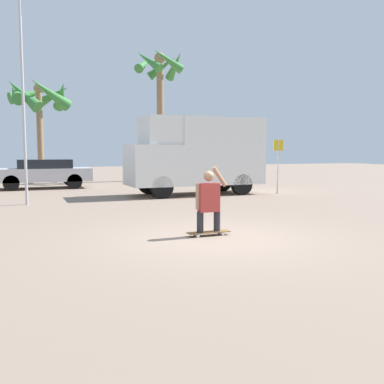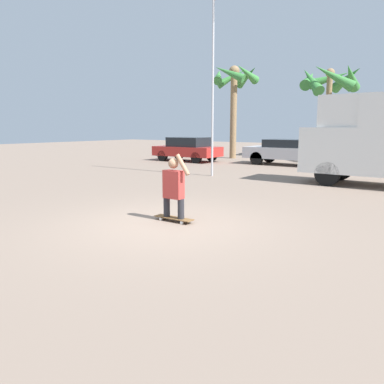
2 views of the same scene
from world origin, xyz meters
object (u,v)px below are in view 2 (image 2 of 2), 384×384
(palm_tree_center_background, at_px, (330,81))
(flagpole, at_px, (214,68))
(palm_tree_far_left, at_px, (234,84))
(person_skateboarder, at_px, (173,185))
(parked_car_silver, at_px, (287,151))
(skateboard, at_px, (174,218))
(parked_car_red, at_px, (187,149))

(palm_tree_center_background, distance_m, flagpole, 12.60)
(palm_tree_center_background, height_order, palm_tree_far_left, palm_tree_center_background)
(palm_tree_far_left, height_order, flagpole, flagpole)
(person_skateboarder, distance_m, parked_car_silver, 13.44)
(palm_tree_far_left, bearing_deg, skateboard, -65.14)
(parked_car_silver, bearing_deg, flagpole, -97.22)
(person_skateboarder, relative_size, palm_tree_center_background, 0.23)
(flagpole, bearing_deg, palm_tree_center_background, 85.34)
(person_skateboarder, height_order, parked_car_red, person_skateboarder)
(person_skateboarder, bearing_deg, flagpole, 115.82)
(parked_car_silver, bearing_deg, parked_car_red, -167.85)
(palm_tree_center_background, bearing_deg, person_skateboarder, -83.13)
(parked_car_red, relative_size, palm_tree_center_background, 0.65)
(skateboard, distance_m, flagpole, 8.83)
(palm_tree_far_left, bearing_deg, palm_tree_center_background, 39.98)
(parked_car_red, bearing_deg, parked_car_silver, 12.15)
(person_skateboarder, relative_size, palm_tree_far_left, 0.23)
(parked_car_silver, bearing_deg, palm_tree_far_left, 153.49)
(parked_car_silver, relative_size, palm_tree_center_background, 0.72)
(skateboard, xyz_separation_m, palm_tree_center_background, (-2.35, 19.51, 4.89))
(person_skateboarder, distance_m, palm_tree_far_left, 17.50)
(person_skateboarder, xyz_separation_m, parked_car_red, (-8.31, 11.96, -0.04))
(parked_car_red, height_order, palm_tree_far_left, palm_tree_far_left)
(parked_car_red, distance_m, flagpole, 7.87)
(skateboard, distance_m, parked_car_red, 14.58)
(parked_car_red, distance_m, palm_tree_center_background, 10.51)
(palm_tree_center_background, bearing_deg, palm_tree_far_left, -140.02)
(parked_car_red, relative_size, palm_tree_far_left, 0.67)
(palm_tree_center_background, xyz_separation_m, flagpole, (-1.02, -12.54, -0.64))
(palm_tree_far_left, distance_m, flagpole, 9.32)
(person_skateboarder, bearing_deg, skateboard, 0.00)
(parked_car_silver, bearing_deg, palm_tree_center_background, 87.87)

